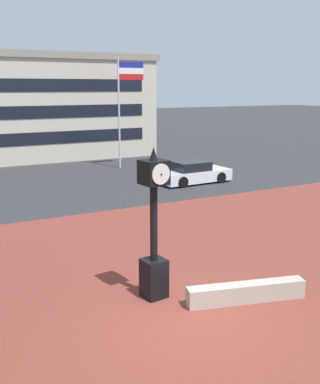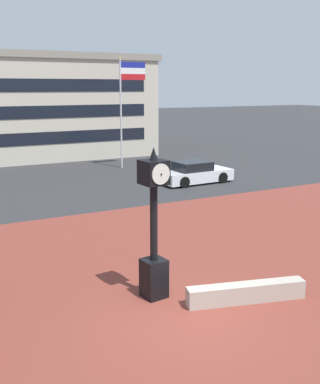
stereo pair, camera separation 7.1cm
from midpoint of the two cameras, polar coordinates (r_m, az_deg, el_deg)
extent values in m
plane|color=#2D2D30|center=(11.59, 4.15, -15.48)|extent=(200.00, 200.00, 0.00)
cube|color=brown|center=(14.10, -2.83, -10.05)|extent=(44.00, 14.35, 0.01)
cube|color=#ADA393|center=(12.50, 10.49, -12.17)|extent=(3.20, 1.21, 0.50)
cube|color=black|center=(12.44, -0.92, -10.65)|extent=(0.65, 0.65, 1.06)
cylinder|color=black|center=(11.91, -0.95, -3.82)|extent=(0.20, 0.20, 2.03)
cube|color=black|center=(11.59, -0.97, 2.47)|extent=(0.69, 0.69, 0.62)
cylinder|color=silver|center=(11.86, -1.85, 2.71)|extent=(0.52, 0.09, 0.52)
sphere|color=black|center=(11.88, -1.90, 2.72)|extent=(0.05, 0.05, 0.05)
cylinder|color=silver|center=(11.33, -0.06, 2.23)|extent=(0.52, 0.09, 0.52)
sphere|color=black|center=(11.32, 0.00, 2.21)|extent=(0.05, 0.05, 0.05)
cone|color=black|center=(11.52, -0.98, 4.80)|extent=(0.22, 0.22, 0.33)
cube|color=silver|center=(26.97, 4.15, 2.08)|extent=(4.37, 1.97, 0.64)
cube|color=black|center=(26.75, 3.79, 3.21)|extent=(2.04, 1.63, 0.56)
cylinder|color=black|center=(28.42, 5.41, 2.37)|extent=(0.65, 0.25, 0.64)
cylinder|color=black|center=(27.11, 7.48, 1.80)|extent=(0.65, 0.25, 0.64)
cylinder|color=black|center=(26.97, 0.80, 1.85)|extent=(0.65, 0.25, 0.64)
cylinder|color=black|center=(25.58, 2.75, 1.23)|extent=(0.65, 0.25, 0.64)
cylinder|color=silver|center=(31.70, -5.17, 9.52)|extent=(0.12, 0.12, 7.29)
sphere|color=gold|center=(31.69, -5.31, 16.22)|extent=(0.14, 0.14, 0.14)
cube|color=navy|center=(32.06, -3.66, 15.48)|extent=(1.79, 0.02, 0.40)
cube|color=white|center=(32.04, -3.65, 14.78)|extent=(1.79, 0.02, 0.40)
cube|color=red|center=(32.03, -3.64, 14.07)|extent=(1.79, 0.02, 0.40)
camera|label=1|loc=(0.04, -90.17, -0.04)|focal=42.94mm
camera|label=2|loc=(0.04, 89.83, 0.04)|focal=42.94mm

